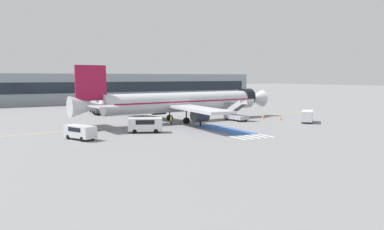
{
  "coord_description": "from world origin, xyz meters",
  "views": [
    {
      "loc": [
        -31.93,
        -60.5,
        8.29
      ],
      "look_at": [
        1.65,
        -2.8,
        1.48
      ],
      "focal_mm": 35.0,
      "sensor_mm": 36.0,
      "label": 1
    }
  ],
  "objects_px": {
    "ground_crew_0": "(200,120)",
    "terminal_building": "(89,88)",
    "traffic_cone_0": "(281,118)",
    "traffic_cone_1": "(263,117)",
    "service_van_0": "(80,131)",
    "boarding_stairs_forward": "(236,115)",
    "fuel_tanker": "(98,105)",
    "service_van_2": "(145,124)",
    "airliner": "(182,102)",
    "service_van_1": "(307,115)",
    "ground_crew_1": "(171,120)"
  },
  "relations": [
    {
      "from": "ground_crew_0",
      "to": "terminal_building",
      "type": "distance_m",
      "value": 66.56
    },
    {
      "from": "traffic_cone_0",
      "to": "traffic_cone_1",
      "type": "bearing_deg",
      "value": 108.87
    },
    {
      "from": "service_van_0",
      "to": "ground_crew_0",
      "type": "relative_size",
      "value": 2.82
    },
    {
      "from": "boarding_stairs_forward",
      "to": "ground_crew_0",
      "type": "xyz_separation_m",
      "value": [
        -9.86,
        -3.13,
        0.05
      ]
    },
    {
      "from": "boarding_stairs_forward",
      "to": "traffic_cone_0",
      "type": "distance_m",
      "value": 8.84
    },
    {
      "from": "fuel_tanker",
      "to": "traffic_cone_1",
      "type": "relative_size",
      "value": 15.93
    },
    {
      "from": "service_van_2",
      "to": "terminal_building",
      "type": "distance_m",
      "value": 69.59
    },
    {
      "from": "airliner",
      "to": "ground_crew_0",
      "type": "height_order",
      "value": "airliner"
    },
    {
      "from": "airliner",
      "to": "ground_crew_0",
      "type": "relative_size",
      "value": 22.85
    },
    {
      "from": "service_van_1",
      "to": "traffic_cone_1",
      "type": "xyz_separation_m",
      "value": [
        -2.63,
        9.06,
        -0.95
      ]
    },
    {
      "from": "service_van_0",
      "to": "ground_crew_1",
      "type": "distance_m",
      "value": 18.82
    },
    {
      "from": "airliner",
      "to": "fuel_tanker",
      "type": "relative_size",
      "value": 3.84
    },
    {
      "from": "fuel_tanker",
      "to": "ground_crew_1",
      "type": "relative_size",
      "value": 6.61
    },
    {
      "from": "ground_crew_1",
      "to": "ground_crew_0",
      "type": "bearing_deg",
      "value": -93.25
    },
    {
      "from": "fuel_tanker",
      "to": "service_van_1",
      "type": "height_order",
      "value": "fuel_tanker"
    },
    {
      "from": "service_van_1",
      "to": "terminal_building",
      "type": "bearing_deg",
      "value": 154.52
    },
    {
      "from": "boarding_stairs_forward",
      "to": "ground_crew_0",
      "type": "relative_size",
      "value": 2.97
    },
    {
      "from": "airliner",
      "to": "service_van_0",
      "type": "height_order",
      "value": "airliner"
    },
    {
      "from": "fuel_tanker",
      "to": "service_van_0",
      "type": "relative_size",
      "value": 2.11
    },
    {
      "from": "traffic_cone_1",
      "to": "terminal_building",
      "type": "distance_m",
      "value": 65.79
    },
    {
      "from": "service_van_1",
      "to": "ground_crew_1",
      "type": "distance_m",
      "value": 24.92
    },
    {
      "from": "traffic_cone_1",
      "to": "service_van_1",
      "type": "bearing_deg",
      "value": -73.78
    },
    {
      "from": "ground_crew_0",
      "to": "ground_crew_1",
      "type": "xyz_separation_m",
      "value": [
        -3.78,
        3.55,
        -0.12
      ]
    },
    {
      "from": "traffic_cone_1",
      "to": "ground_crew_1",
      "type": "bearing_deg",
      "value": 179.32
    },
    {
      "from": "boarding_stairs_forward",
      "to": "service_van_2",
      "type": "distance_m",
      "value": 21.67
    },
    {
      "from": "service_van_1",
      "to": "ground_crew_0",
      "type": "height_order",
      "value": "service_van_1"
    },
    {
      "from": "service_van_1",
      "to": "service_van_2",
      "type": "xyz_separation_m",
      "value": [
        -30.43,
        3.38,
        0.02
      ]
    },
    {
      "from": "fuel_tanker",
      "to": "ground_crew_0",
      "type": "distance_m",
      "value": 31.39
    },
    {
      "from": "fuel_tanker",
      "to": "traffic_cone_0",
      "type": "xyz_separation_m",
      "value": [
        26.78,
        -30.48,
        -1.53
      ]
    },
    {
      "from": "service_van_2",
      "to": "ground_crew_1",
      "type": "relative_size",
      "value": 3.31
    },
    {
      "from": "airliner",
      "to": "service_van_0",
      "type": "bearing_deg",
      "value": -67.63
    },
    {
      "from": "airliner",
      "to": "boarding_stairs_forward",
      "type": "relative_size",
      "value": 7.69
    },
    {
      "from": "terminal_building",
      "to": "service_van_0",
      "type": "bearing_deg",
      "value": -105.7
    },
    {
      "from": "airliner",
      "to": "boarding_stairs_forward",
      "type": "distance_m",
      "value": 10.72
    },
    {
      "from": "ground_crew_0",
      "to": "ground_crew_1",
      "type": "relative_size",
      "value": 1.11
    },
    {
      "from": "boarding_stairs_forward",
      "to": "service_van_2",
      "type": "bearing_deg",
      "value": -169.6
    },
    {
      "from": "airliner",
      "to": "service_van_0",
      "type": "xyz_separation_m",
      "value": [
        -21.18,
        -10.64,
        -2.48
      ]
    },
    {
      "from": "airliner",
      "to": "service_van_1",
      "type": "distance_m",
      "value": 23.04
    },
    {
      "from": "airliner",
      "to": "service_van_1",
      "type": "xyz_separation_m",
      "value": [
        19.22,
        -12.48,
        -2.34
      ]
    },
    {
      "from": "terminal_building",
      "to": "service_van_1",
      "type": "bearing_deg",
      "value": -74.05
    },
    {
      "from": "fuel_tanker",
      "to": "ground_crew_1",
      "type": "height_order",
      "value": "fuel_tanker"
    },
    {
      "from": "boarding_stairs_forward",
      "to": "ground_crew_0",
      "type": "distance_m",
      "value": 10.35
    },
    {
      "from": "airliner",
      "to": "service_van_2",
      "type": "distance_m",
      "value": 14.63
    },
    {
      "from": "airliner",
      "to": "terminal_building",
      "type": "distance_m",
      "value": 59.74
    },
    {
      "from": "boarding_stairs_forward",
      "to": "service_van_1",
      "type": "xyz_separation_m",
      "value": [
        9.48,
        -8.88,
        0.29
      ]
    },
    {
      "from": "ground_crew_1",
      "to": "airliner",
      "type": "bearing_deg",
      "value": -10.74
    },
    {
      "from": "airliner",
      "to": "ground_crew_1",
      "type": "height_order",
      "value": "airliner"
    },
    {
      "from": "ground_crew_1",
      "to": "traffic_cone_0",
      "type": "bearing_deg",
      "value": -60.19
    },
    {
      "from": "service_van_0",
      "to": "ground_crew_1",
      "type": "bearing_deg",
      "value": -179.33
    },
    {
      "from": "ground_crew_1",
      "to": "traffic_cone_0",
      "type": "relative_size",
      "value": 2.61
    }
  ]
}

